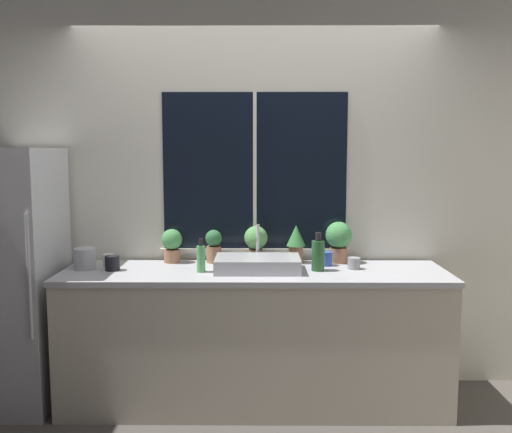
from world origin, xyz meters
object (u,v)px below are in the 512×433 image
potted_plant_far_right (339,239)px  mug_grey (354,263)px  refrigerator (5,278)px  potted_plant_left (214,245)px  bottle_tall (318,255)px  mug_white (108,260)px  mug_blue (326,259)px  sink (258,264)px  mug_black (112,263)px  potted_plant_far_left (172,244)px  soap_bottle (201,258)px  kettle (85,258)px  potted_plant_center (256,241)px  potted_plant_right (296,241)px

potted_plant_far_right → mug_grey: size_ratio=3.47×
refrigerator → potted_plant_left: refrigerator is taller
bottle_tall → mug_grey: (0.24, 0.05, -0.07)m
mug_white → bottle_tall: bearing=-5.5°
mug_grey → mug_blue: 0.21m
sink → mug_black: size_ratio=5.66×
potted_plant_far_right → bottle_tall: size_ratio=1.14×
potted_plant_far_left → mug_grey: potted_plant_far_left is taller
soap_bottle → bottle_tall: (0.75, 0.05, 0.01)m
soap_bottle → mug_white: (-0.64, 0.18, -0.05)m
soap_bottle → mug_white: size_ratio=2.66×
potted_plant_far_right → soap_bottle: bearing=-161.3°
mug_white → mug_black: bearing=-65.2°
soap_bottle → kettle: 0.77m
potted_plant_left → mug_black: 0.69m
potted_plant_far_right → mug_grey: (0.07, -0.21, -0.13)m
potted_plant_center → soap_bottle: size_ratio=1.18×
soap_bottle → mug_grey: soap_bottle is taller
mug_black → mug_grey: size_ratio=1.17×
potted_plant_center → potted_plant_far_right: bearing=0.0°
mug_grey → refrigerator: bearing=-178.8°
potted_plant_right → refrigerator: bearing=-172.3°
potted_plant_center → bottle_tall: bearing=-33.2°
potted_plant_far_left → potted_plant_left: potted_plant_far_left is taller
potted_plant_left → potted_plant_center: (0.29, 0.00, 0.03)m
refrigerator → mug_blue: (2.10, 0.16, 0.10)m
mug_blue → refrigerator: bearing=-175.6°
sink → kettle: size_ratio=3.56×
potted_plant_far_left → mug_blue: 1.06m
mug_white → potted_plant_left: bearing=10.6°
potted_plant_left → mug_grey: potted_plant_left is taller
potted_plant_center → potted_plant_left: bearing=180.0°
refrigerator → potted_plant_far_right: size_ratio=5.91×
soap_bottle → bottle_tall: size_ratio=0.87×
mug_black → sink: bearing=-0.3°
sink → mug_grey: 0.63m
potted_plant_left → bottle_tall: size_ratio=0.92×
mug_blue → mug_white: 1.46m
sink → potted_plant_left: (-0.30, 0.27, 0.07)m
refrigerator → potted_plant_center: size_ratio=6.61×
bottle_tall → mug_black: 1.33m
sink → potted_plant_right: (0.26, 0.27, 0.10)m
mug_grey → kettle: bearing=-179.7°
potted_plant_far_left → potted_plant_far_right: 1.15m
sink → mug_black: bearing=179.7°
sink → potted_plant_left: bearing=138.5°
refrigerator → mug_white: size_ratio=20.66×
potted_plant_far_left → potted_plant_left: 0.29m
soap_bottle → sink: bearing=6.6°
mug_black → potted_plant_far_right: bearing=10.0°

